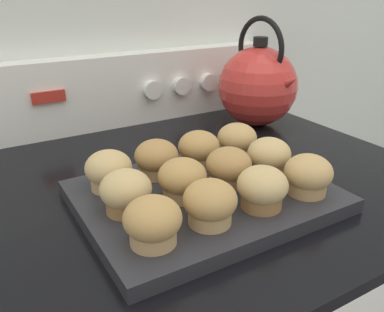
{
  "coord_description": "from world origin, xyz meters",
  "views": [
    {
      "loc": [
        -0.34,
        -0.19,
        1.21
      ],
      "look_at": [
        -0.03,
        0.32,
        0.96
      ],
      "focal_mm": 38.0,
      "sensor_mm": 36.0,
      "label": 1
    }
  ],
  "objects_px": {
    "muffin_r1_c2": "(227,168)",
    "muffin_r2_c3": "(237,140)",
    "muffin_r2_c0": "(109,171)",
    "tea_kettle": "(258,85)",
    "muffin_r0_c1": "(210,203)",
    "muffin_r1_c1": "(182,179)",
    "muffin_r1_c0": "(126,192)",
    "muffin_r0_c2": "(263,188)",
    "muffin_r2_c2": "(198,149)",
    "muffin_pan": "(204,196)",
    "muffin_r0_c0": "(153,222)",
    "muffin_r2_c1": "(157,159)",
    "muffin_r1_c3": "(269,157)",
    "muffin_r0_c3": "(308,175)"
  },
  "relations": [
    {
      "from": "muffin_r1_c2",
      "to": "muffin_r2_c3",
      "type": "xyz_separation_m",
      "value": [
        0.08,
        0.09,
        0.0
      ]
    },
    {
      "from": "muffin_r2_c0",
      "to": "tea_kettle",
      "type": "relative_size",
      "value": 0.29
    },
    {
      "from": "muffin_r0_c1",
      "to": "muffin_r2_c0",
      "type": "height_order",
      "value": "same"
    },
    {
      "from": "muffin_r1_c1",
      "to": "muffin_r2_c0",
      "type": "height_order",
      "value": "same"
    },
    {
      "from": "muffin_r1_c0",
      "to": "muffin_r1_c1",
      "type": "distance_m",
      "value": 0.08
    },
    {
      "from": "muffin_r0_c2",
      "to": "muffin_r0_c1",
      "type": "bearing_deg",
      "value": 178.64
    },
    {
      "from": "muffin_r2_c2",
      "to": "muffin_r0_c1",
      "type": "bearing_deg",
      "value": -116.42
    },
    {
      "from": "muffin_r1_c1",
      "to": "muffin_pan",
      "type": "bearing_deg",
      "value": 4.11
    },
    {
      "from": "muffin_r1_c1",
      "to": "muffin_r2_c2",
      "type": "xyz_separation_m",
      "value": [
        0.08,
        0.09,
        0.0
      ]
    },
    {
      "from": "muffin_r0_c0",
      "to": "muffin_r1_c0",
      "type": "distance_m",
      "value": 0.09
    },
    {
      "from": "muffin_r2_c2",
      "to": "muffin_r2_c0",
      "type": "bearing_deg",
      "value": -178.3
    },
    {
      "from": "muffin_r1_c0",
      "to": "tea_kettle",
      "type": "relative_size",
      "value": 0.29
    },
    {
      "from": "muffin_r1_c2",
      "to": "muffin_r2_c1",
      "type": "distance_m",
      "value": 0.12
    },
    {
      "from": "muffin_r0_c0",
      "to": "muffin_r1_c0",
      "type": "height_order",
      "value": "same"
    },
    {
      "from": "muffin_r0_c2",
      "to": "muffin_r1_c3",
      "type": "xyz_separation_m",
      "value": [
        0.08,
        0.08,
        0.0
      ]
    },
    {
      "from": "muffin_r0_c1",
      "to": "muffin_r1_c2",
      "type": "distance_m",
      "value": 0.11
    },
    {
      "from": "muffin_r0_c0",
      "to": "tea_kettle",
      "type": "bearing_deg",
      "value": 38.17
    },
    {
      "from": "muffin_pan",
      "to": "muffin_r0_c1",
      "type": "xyz_separation_m",
      "value": [
        -0.04,
        -0.08,
        0.04
      ]
    },
    {
      "from": "muffin_r0_c0",
      "to": "muffin_r2_c0",
      "type": "relative_size",
      "value": 1.0
    },
    {
      "from": "muffin_r0_c1",
      "to": "tea_kettle",
      "type": "xyz_separation_m",
      "value": [
        0.35,
        0.34,
        0.04
      ]
    },
    {
      "from": "muffin_r0_c3",
      "to": "muffin_r1_c2",
      "type": "xyz_separation_m",
      "value": [
        -0.09,
        0.08,
        0.0
      ]
    },
    {
      "from": "muffin_r0_c1",
      "to": "muffin_r2_c3",
      "type": "distance_m",
      "value": 0.23
    },
    {
      "from": "muffin_r2_c1",
      "to": "tea_kettle",
      "type": "distance_m",
      "value": 0.39
    },
    {
      "from": "muffin_r0_c2",
      "to": "muffin_r2_c2",
      "type": "distance_m",
      "value": 0.17
    },
    {
      "from": "muffin_r2_c0",
      "to": "muffin_r0_c1",
      "type": "bearing_deg",
      "value": -64.1
    },
    {
      "from": "muffin_pan",
      "to": "muffin_r1_c2",
      "type": "height_order",
      "value": "muffin_r1_c2"
    },
    {
      "from": "muffin_r1_c1",
      "to": "muffin_r1_c3",
      "type": "height_order",
      "value": "same"
    },
    {
      "from": "muffin_r2_c0",
      "to": "muffin_r1_c2",
      "type": "bearing_deg",
      "value": -27.37
    },
    {
      "from": "muffin_r0_c1",
      "to": "muffin_r2_c1",
      "type": "xyz_separation_m",
      "value": [
        0.0,
        0.16,
        0.0
      ]
    },
    {
      "from": "muffin_pan",
      "to": "muffin_r1_c0",
      "type": "relative_size",
      "value": 5.21
    },
    {
      "from": "muffin_r1_c2",
      "to": "tea_kettle",
      "type": "relative_size",
      "value": 0.29
    },
    {
      "from": "muffin_r1_c0",
      "to": "muffin_r2_c0",
      "type": "relative_size",
      "value": 1.0
    },
    {
      "from": "muffin_r0_c0",
      "to": "muffin_r1_c1",
      "type": "distance_m",
      "value": 0.12
    },
    {
      "from": "muffin_r2_c0",
      "to": "muffin_r2_c2",
      "type": "height_order",
      "value": "same"
    },
    {
      "from": "muffin_r0_c1",
      "to": "muffin_r0_c2",
      "type": "bearing_deg",
      "value": -1.36
    },
    {
      "from": "muffin_r1_c1",
      "to": "tea_kettle",
      "type": "relative_size",
      "value": 0.29
    },
    {
      "from": "muffin_r2_c0",
      "to": "muffin_r2_c3",
      "type": "bearing_deg",
      "value": 1.03
    },
    {
      "from": "muffin_r1_c0",
      "to": "tea_kettle",
      "type": "height_order",
      "value": "tea_kettle"
    },
    {
      "from": "muffin_r1_c0",
      "to": "muffin_r2_c2",
      "type": "xyz_separation_m",
      "value": [
        0.16,
        0.08,
        0.0
      ]
    },
    {
      "from": "muffin_r1_c0",
      "to": "muffin_r1_c2",
      "type": "xyz_separation_m",
      "value": [
        0.16,
        -0.01,
        0.0
      ]
    },
    {
      "from": "muffin_r0_c2",
      "to": "muffin_r2_c1",
      "type": "relative_size",
      "value": 1.0
    },
    {
      "from": "muffin_r1_c0",
      "to": "muffin_r0_c1",
      "type": "bearing_deg",
      "value": -45.48
    },
    {
      "from": "muffin_r1_c2",
      "to": "muffin_r2_c2",
      "type": "bearing_deg",
      "value": 89.71
    },
    {
      "from": "muffin_r2_c2",
      "to": "muffin_r0_c2",
      "type": "bearing_deg",
      "value": -88.93
    },
    {
      "from": "muffin_r1_c3",
      "to": "tea_kettle",
      "type": "xyz_separation_m",
      "value": [
        0.18,
        0.26,
        0.04
      ]
    },
    {
      "from": "muffin_r0_c3",
      "to": "muffin_r2_c3",
      "type": "xyz_separation_m",
      "value": [
        -0.0,
        0.17,
        0.0
      ]
    },
    {
      "from": "muffin_r1_c2",
      "to": "muffin_r1_c3",
      "type": "bearing_deg",
      "value": 0.62
    },
    {
      "from": "muffin_pan",
      "to": "muffin_r0_c2",
      "type": "xyz_separation_m",
      "value": [
        0.04,
        -0.08,
        0.04
      ]
    },
    {
      "from": "muffin_r0_c3",
      "to": "muffin_r1_c1",
      "type": "height_order",
      "value": "same"
    },
    {
      "from": "muffin_r2_c1",
      "to": "muffin_r0_c3",
      "type": "bearing_deg",
      "value": -45.66
    }
  ]
}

